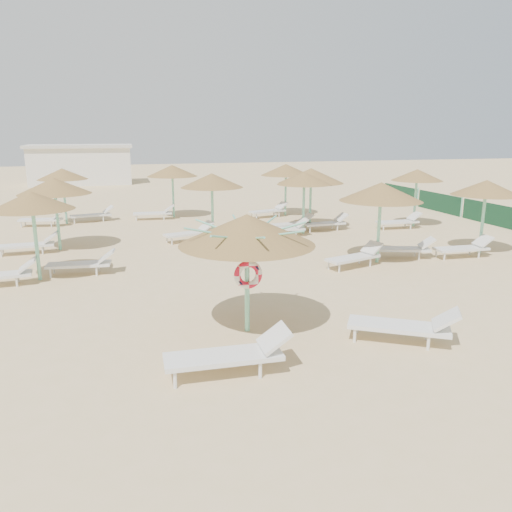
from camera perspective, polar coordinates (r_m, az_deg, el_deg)
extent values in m
plane|color=#D3B281|center=(11.09, 1.44, -8.82)|extent=(120.00, 120.00, 0.00)
cylinder|color=#7CD7B5|center=(10.86, -1.02, -3.16)|extent=(0.11, 0.11, 2.19)
cone|color=olive|center=(10.57, -1.05, 3.05)|extent=(2.93, 2.93, 0.66)
cylinder|color=#7CD7B5|center=(10.62, -1.05, 1.73)|extent=(0.20, 0.20, 0.12)
cylinder|color=#7CD7B5|center=(10.76, 2.43, 2.96)|extent=(1.32, 0.04, 0.34)
cylinder|color=#7CD7B5|center=(11.15, 0.72, 3.36)|extent=(0.97, 0.97, 0.34)
cylinder|color=#7CD7B5|center=(11.22, -1.89, 3.42)|extent=(0.04, 1.32, 0.34)
cylinder|color=#7CD7B5|center=(10.93, -4.09, 3.11)|extent=(0.97, 0.97, 0.34)
cylinder|color=#7CD7B5|center=(10.44, -4.64, 2.58)|extent=(1.32, 0.04, 0.34)
cylinder|color=#7CD7B5|center=(10.02, -3.03, 2.12)|extent=(0.97, 0.97, 0.34)
cylinder|color=#7CD7B5|center=(9.94, -0.10, 2.04)|extent=(0.04, 1.32, 0.34)
cylinder|color=#7CD7B5|center=(10.26, 2.18, 2.41)|extent=(0.97, 0.97, 0.34)
torus|color=red|center=(10.70, -0.90, -2.14)|extent=(0.63, 0.15, 0.63)
cylinder|color=silver|center=(8.95, -9.23, -13.80)|extent=(0.07, 0.07, 0.31)
cylinder|color=silver|center=(9.45, -9.52, -12.24)|extent=(0.07, 0.07, 0.31)
cylinder|color=silver|center=(9.16, 0.49, -12.92)|extent=(0.07, 0.07, 0.31)
cylinder|color=silver|center=(9.65, -0.34, -11.45)|extent=(0.07, 0.07, 0.31)
cube|color=silver|center=(9.20, -3.75, -11.41)|extent=(2.15, 0.75, 0.09)
cube|color=silver|center=(9.28, 2.11, -9.33)|extent=(0.56, 0.69, 0.41)
cylinder|color=silver|center=(10.79, 11.22, -8.90)|extent=(0.07, 0.07, 0.30)
cylinder|color=silver|center=(11.29, 11.45, -7.85)|extent=(0.07, 0.07, 0.30)
cylinder|color=silver|center=(10.80, 19.10, -9.40)|extent=(0.07, 0.07, 0.30)
cylinder|color=silver|center=(11.31, 18.95, -8.33)|extent=(0.07, 0.07, 0.30)
cube|color=silver|center=(10.95, 15.96, -7.73)|extent=(2.12, 1.64, 0.09)
cube|color=silver|center=(10.92, 20.93, -6.73)|extent=(0.79, 0.83, 0.40)
cylinder|color=#7CD7B5|center=(16.01, -23.83, 1.45)|extent=(0.11, 0.11, 2.30)
cone|color=olive|center=(15.81, -24.27, 5.80)|extent=(2.37, 2.37, 0.53)
cylinder|color=#7CD7B5|center=(15.84, -24.19, 4.98)|extent=(0.20, 0.20, 0.12)
cylinder|color=silver|center=(15.76, -25.67, -2.72)|extent=(0.06, 0.06, 0.28)
cylinder|color=silver|center=(16.24, -25.54, -2.24)|extent=(0.06, 0.06, 0.28)
cube|color=silver|center=(15.87, -24.68, -0.93)|extent=(0.54, 0.64, 0.36)
cylinder|color=silver|center=(16.32, -22.45, -1.85)|extent=(0.06, 0.06, 0.28)
cylinder|color=silver|center=(16.79, -22.09, -1.39)|extent=(0.06, 0.06, 0.28)
cylinder|color=silver|center=(16.06, -17.76, -1.68)|extent=(0.06, 0.06, 0.28)
cylinder|color=silver|center=(16.54, -17.53, -1.22)|extent=(0.06, 0.06, 0.28)
cube|color=silver|center=(16.35, -19.60, -0.91)|extent=(1.95, 0.80, 0.08)
cube|color=silver|center=(16.16, -16.70, 0.03)|extent=(0.54, 0.64, 0.36)
cylinder|color=#7CD7B5|center=(19.89, -21.74, 3.90)|extent=(0.11, 0.11, 2.30)
cone|color=olive|center=(19.73, -22.07, 7.44)|extent=(2.60, 2.60, 0.59)
cylinder|color=#7CD7B5|center=(19.75, -22.00, 6.76)|extent=(0.20, 0.20, 0.12)
cylinder|color=silver|center=(19.70, -27.11, 0.26)|extent=(0.06, 0.06, 0.28)
cylinder|color=silver|center=(20.18, -26.94, 0.58)|extent=(0.06, 0.06, 0.28)
cylinder|color=silver|center=(19.55, -23.21, 0.58)|extent=(0.06, 0.06, 0.28)
cylinder|color=silver|center=(20.04, -23.13, 0.89)|extent=(0.06, 0.06, 0.28)
cube|color=silver|center=(19.81, -24.80, 1.11)|extent=(1.94, 0.76, 0.08)
cube|color=silver|center=(19.69, -22.41, 2.00)|extent=(0.53, 0.63, 0.36)
cylinder|color=#7CD7B5|center=(25.49, -21.02, 6.00)|extent=(0.11, 0.11, 2.30)
cone|color=olive|center=(25.37, -21.26, 8.74)|extent=(2.30, 2.30, 0.52)
cylinder|color=#7CD7B5|center=(25.39, -21.22, 8.23)|extent=(0.20, 0.20, 0.12)
cylinder|color=silver|center=(25.42, -25.25, 3.26)|extent=(0.06, 0.06, 0.28)
cylinder|color=silver|center=(25.88, -24.88, 3.47)|extent=(0.06, 0.06, 0.28)
cylinder|color=silver|center=(24.98, -22.35, 3.38)|extent=(0.06, 0.06, 0.28)
cylinder|color=silver|center=(25.45, -22.02, 3.59)|extent=(0.06, 0.06, 0.28)
cube|color=silver|center=(25.35, -23.41, 3.84)|extent=(1.98, 0.95, 0.08)
cube|color=silver|center=(25.06, -21.62, 4.45)|extent=(0.59, 0.68, 0.36)
cylinder|color=silver|center=(25.52, -20.04, 3.79)|extent=(0.06, 0.06, 0.28)
cylinder|color=silver|center=(26.01, -20.16, 3.96)|extent=(0.06, 0.06, 0.28)
cylinder|color=silver|center=(25.68, -17.04, 4.08)|extent=(0.06, 0.06, 0.28)
cylinder|color=silver|center=(26.16, -17.22, 4.25)|extent=(0.06, 0.06, 0.28)
cube|color=silver|center=(25.82, -18.37, 4.44)|extent=(1.98, 0.95, 0.08)
cube|color=silver|center=(25.90, -16.54, 5.14)|extent=(0.59, 0.68, 0.36)
cylinder|color=#7CD7B5|center=(20.65, -5.00, 5.19)|extent=(0.11, 0.11, 2.30)
cone|color=olive|center=(20.50, -5.08, 8.61)|extent=(2.54, 2.54, 0.57)
cylinder|color=#7CD7B5|center=(20.52, -5.06, 7.95)|extent=(0.20, 0.20, 0.12)
cylinder|color=silver|center=(19.74, -9.59, 1.65)|extent=(0.06, 0.06, 0.28)
cylinder|color=silver|center=(20.19, -10.16, 1.91)|extent=(0.06, 0.06, 0.28)
cylinder|color=silver|center=(20.29, -6.09, 2.11)|extent=(0.06, 0.06, 0.28)
cylinder|color=silver|center=(20.73, -6.72, 2.35)|extent=(0.06, 0.06, 0.28)
cube|color=silver|center=(20.24, -7.82, 2.55)|extent=(2.00, 1.17, 0.08)
cube|color=silver|center=(20.56, -5.69, 3.47)|extent=(0.64, 0.72, 0.36)
cylinder|color=#7CD7B5|center=(26.02, -9.45, 6.88)|extent=(0.11, 0.11, 2.30)
cone|color=olive|center=(25.90, -9.56, 9.60)|extent=(2.54, 2.54, 0.57)
cylinder|color=#7CD7B5|center=(25.92, -9.54, 9.08)|extent=(0.20, 0.20, 0.12)
cylinder|color=silver|center=(25.45, -13.52, 4.23)|extent=(0.06, 0.06, 0.28)
cylinder|color=silver|center=(25.95, -13.48, 4.41)|extent=(0.06, 0.06, 0.28)
cylinder|color=silver|center=(25.44, -10.47, 4.38)|extent=(0.06, 0.06, 0.28)
cylinder|color=silver|center=(25.93, -10.50, 4.56)|extent=(0.06, 0.06, 0.28)
cube|color=silver|center=(25.65, -11.73, 4.81)|extent=(1.94, 0.75, 0.08)
cube|color=silver|center=(25.62, -9.85, 5.43)|extent=(0.52, 0.63, 0.36)
cylinder|color=#7CD7B5|center=(17.17, 13.86, 3.03)|extent=(0.11, 0.11, 2.30)
cone|color=olive|center=(16.98, 14.10, 7.15)|extent=(2.72, 2.72, 0.61)
cylinder|color=#7CD7B5|center=(17.01, 14.05, 6.34)|extent=(0.20, 0.20, 0.12)
cylinder|color=silver|center=(15.84, 9.50, -1.42)|extent=(0.06, 0.06, 0.28)
cylinder|color=silver|center=(16.19, 8.31, -1.02)|extent=(0.06, 0.06, 0.28)
cylinder|color=silver|center=(16.75, 12.93, -0.73)|extent=(0.06, 0.06, 0.28)
cylinder|color=silver|center=(17.09, 11.74, -0.38)|extent=(0.06, 0.06, 0.28)
cube|color=silver|center=(16.50, 11.00, -0.21)|extent=(2.00, 1.17, 0.08)
cube|color=silver|center=(17.03, 13.12, 0.96)|extent=(0.64, 0.72, 0.36)
cylinder|color=silver|center=(17.77, 13.94, 0.05)|extent=(0.06, 0.06, 0.28)
cylinder|color=silver|center=(18.24, 13.63, 0.43)|extent=(0.06, 0.06, 0.28)
cylinder|color=silver|center=(18.09, 18.13, 0.01)|extent=(0.06, 0.06, 0.28)
cylinder|color=silver|center=(18.55, 17.73, 0.38)|extent=(0.06, 0.06, 0.28)
cube|color=silver|center=(18.14, 16.29, 0.77)|extent=(2.00, 1.17, 0.08)
cube|color=silver|center=(18.31, 18.93, 1.46)|extent=(0.64, 0.72, 0.36)
cylinder|color=#7CD7B5|center=(21.65, 5.46, 5.59)|extent=(0.11, 0.11, 2.30)
cone|color=olive|center=(21.51, 5.53, 8.83)|extent=(2.34, 2.34, 0.53)
cylinder|color=#7CD7B5|center=(21.53, 5.52, 8.23)|extent=(0.20, 0.20, 0.12)
cylinder|color=silver|center=(20.67, 0.99, 2.41)|extent=(0.06, 0.06, 0.28)
cylinder|color=silver|center=(21.15, 0.70, 2.68)|extent=(0.06, 0.06, 0.28)
cylinder|color=silver|center=(21.00, 4.60, 2.55)|extent=(0.06, 0.06, 0.28)
cylinder|color=silver|center=(21.47, 4.23, 2.81)|extent=(0.06, 0.06, 0.28)
cube|color=silver|center=(21.06, 2.98, 3.11)|extent=(1.94, 0.75, 0.08)
cube|color=silver|center=(21.24, 5.21, 3.82)|extent=(0.52, 0.63, 0.36)
cylinder|color=silver|center=(21.93, 6.18, 3.01)|extent=(0.06, 0.06, 0.28)
cylinder|color=silver|center=(22.38, 5.64, 3.24)|extent=(0.06, 0.06, 0.28)
cylinder|color=silver|center=(22.53, 9.29, 3.20)|extent=(0.06, 0.06, 0.28)
cylinder|color=silver|center=(22.97, 8.71, 3.42)|extent=(0.06, 0.06, 0.28)
cube|color=silver|center=(22.47, 7.77, 3.69)|extent=(1.94, 0.75, 0.08)
cube|color=silver|center=(22.82, 9.71, 4.39)|extent=(0.52, 0.63, 0.36)
cylinder|color=#7CD7B5|center=(26.39, 3.39, 7.15)|extent=(0.11, 0.11, 2.30)
cone|color=olive|center=(26.27, 3.43, 9.83)|extent=(2.60, 2.60, 0.58)
cylinder|color=#7CD7B5|center=(26.29, 3.42, 9.31)|extent=(0.20, 0.20, 0.12)
cylinder|color=silver|center=(25.21, 0.06, 4.53)|extent=(0.06, 0.06, 0.28)
cylinder|color=silver|center=(25.64, -0.50, 4.69)|extent=(0.06, 0.06, 0.28)
cylinder|color=silver|center=(25.91, 2.65, 4.77)|extent=(0.06, 0.06, 0.28)
cylinder|color=silver|center=(26.33, 2.06, 4.93)|extent=(0.06, 0.06, 0.28)
cube|color=silver|center=(25.80, 1.32, 5.15)|extent=(2.00, 1.09, 0.08)
cube|color=silver|center=(26.21, 2.92, 5.81)|extent=(0.62, 0.70, 0.36)
cylinder|color=#7CD7B5|center=(19.73, 24.47, 3.57)|extent=(0.11, 0.11, 2.30)
cone|color=olive|center=(19.57, 24.83, 7.11)|extent=(2.38, 2.38, 0.54)
cylinder|color=#7CD7B5|center=(19.59, 24.76, 6.44)|extent=(0.20, 0.20, 0.12)
cylinder|color=silver|center=(18.29, 20.74, -0.06)|extent=(0.06, 0.06, 0.28)
cylinder|color=silver|center=(18.69, 19.90, 0.30)|extent=(0.06, 0.06, 0.28)
cylinder|color=silver|center=(19.06, 24.12, 0.17)|extent=(0.06, 0.06, 0.28)
cylinder|color=silver|center=(19.45, 23.25, 0.51)|extent=(0.06, 0.06, 0.28)
cube|color=silver|center=(18.90, 22.39, 0.78)|extent=(1.92, 0.69, 0.08)
cube|color=silver|center=(19.35, 24.52, 1.59)|extent=(0.51, 0.62, 0.36)
cylinder|color=#7CD7B5|center=(24.37, 17.72, 5.94)|extent=(0.11, 0.11, 2.30)
cone|color=olive|center=(24.24, 17.94, 8.81)|extent=(2.32, 2.32, 0.52)
cylinder|color=#7CD7B5|center=(24.26, 17.90, 8.27)|extent=(0.20, 0.20, 0.12)
cylinder|color=silver|center=(23.02, 14.36, 3.17)|extent=(0.06, 0.06, 0.28)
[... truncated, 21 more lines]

